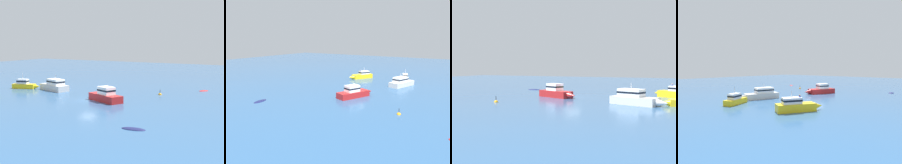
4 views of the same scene
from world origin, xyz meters
TOP-DOWN VIEW (x-y plane):
  - ground_plane at (0.00, 0.00)m, footprint 160.00×160.00m
  - motor_cruiser at (14.68, 6.16)m, footprint 6.35×4.54m
  - launch at (11.00, -5.33)m, footprint 7.85×4.08m
  - motor_cruiser_1 at (17.03, -4.28)m, footprint 5.25×2.75m
  - skiff at (-13.17, 11.14)m, footprint 2.69×1.36m
  - launch_1 at (-2.42, -0.75)m, footprint 7.38×4.36m
  - channel_buoy at (-7.23, -10.27)m, footprint 0.57×0.57m

SIDE VIEW (x-z plane):
  - ground_plane at x=0.00m, z-range 0.00..0.00m
  - skiff at x=-13.17m, z-range -0.16..0.16m
  - channel_buoy at x=-7.23m, z-range -0.55..0.58m
  - motor_cruiser_1 at x=17.03m, z-range -0.74..2.13m
  - motor_cruiser at x=14.68m, z-range -0.59..2.13m
  - launch_1 at x=-2.42m, z-range -0.27..1.91m
  - launch at x=11.00m, z-range -0.57..2.25m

